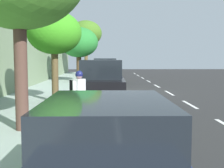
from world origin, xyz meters
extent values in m
plane|color=#292929|center=(0.00, 0.00, 0.00)|extent=(70.74, 70.74, 0.00)
cube|color=#96A89F|center=(4.11, 0.00, 0.07)|extent=(3.81, 44.22, 0.14)
cube|color=gray|center=(2.13, 0.00, 0.07)|extent=(0.16, 44.22, 0.14)
cube|color=white|center=(-2.69, -21.01, 0.00)|extent=(0.14, 2.20, 0.01)
cube|color=white|center=(-2.69, -16.81, 0.00)|extent=(0.14, 2.20, 0.01)
cube|color=white|center=(-2.69, -12.61, 0.00)|extent=(0.14, 2.20, 0.01)
cube|color=white|center=(-2.69, -8.41, 0.00)|extent=(0.14, 2.20, 0.01)
cube|color=white|center=(-2.69, -4.21, 0.00)|extent=(0.14, 2.20, 0.01)
cube|color=white|center=(-2.69, -0.01, 0.00)|extent=(0.14, 2.20, 0.01)
cube|color=white|center=(-2.69, 4.19, 0.00)|extent=(0.14, 2.20, 0.01)
cube|color=white|center=(0.66, 0.00, 0.00)|extent=(0.12, 44.22, 0.01)
cube|color=gray|center=(6.26, 0.00, 3.02)|extent=(0.50, 44.22, 6.03)
cube|color=slate|center=(0.92, -13.74, 0.60)|extent=(1.87, 4.44, 0.64)
cube|color=black|center=(0.92, -13.74, 1.22)|extent=(1.60, 2.14, 0.60)
cylinder|color=black|center=(1.76, -12.40, 0.33)|extent=(0.24, 0.67, 0.66)
cylinder|color=black|center=(0.14, -12.35, 0.33)|extent=(0.24, 0.67, 0.66)
cylinder|color=black|center=(1.69, -15.12, 0.33)|extent=(0.24, 0.67, 0.66)
cylinder|color=black|center=(0.07, -15.08, 0.33)|extent=(0.24, 0.67, 0.66)
cube|color=#1E512D|center=(1.15, -6.92, 0.78)|extent=(2.19, 4.81, 0.90)
cube|color=black|center=(1.15, -6.92, 1.61)|extent=(1.86, 3.20, 0.76)
cylinder|color=black|center=(1.93, -5.41, 0.38)|extent=(0.27, 0.77, 0.76)
cylinder|color=black|center=(0.18, -5.52, 0.38)|extent=(0.27, 0.77, 0.76)
cylinder|color=black|center=(2.11, -8.31, 0.38)|extent=(0.27, 0.77, 0.76)
cylinder|color=black|center=(0.37, -8.43, 0.38)|extent=(0.27, 0.77, 0.76)
cube|color=black|center=(1.17, 3.47, 0.75)|extent=(2.05, 5.33, 0.80)
cube|color=black|center=(1.19, 4.40, 1.55)|extent=(1.75, 1.53, 0.80)
cube|color=black|center=(1.15, 2.28, 1.21)|extent=(1.90, 2.68, 0.12)
cylinder|color=black|center=(2.10, 5.10, 0.40)|extent=(0.23, 0.80, 0.80)
cylinder|color=black|center=(0.30, 5.13, 0.40)|extent=(0.23, 0.80, 0.80)
cylinder|color=black|center=(2.05, 1.82, 0.40)|extent=(0.23, 0.80, 0.80)
cylinder|color=black|center=(0.24, 1.84, 0.40)|extent=(0.23, 0.80, 0.80)
cube|color=black|center=(0.96, 13.17, 1.22)|extent=(1.56, 2.10, 0.60)
cylinder|color=black|center=(1.78, 11.81, 0.33)|extent=(0.22, 0.66, 0.66)
cylinder|color=black|center=(0.16, 11.80, 0.33)|extent=(0.22, 0.66, 0.66)
torus|color=black|center=(1.18, 7.90, 0.35)|extent=(0.67, 0.30, 0.71)
torus|color=black|center=(2.14, 7.52, 0.35)|extent=(0.67, 0.30, 0.71)
cylinder|color=#A51414|center=(1.54, 7.76, 0.44)|extent=(0.61, 0.27, 0.52)
cylinder|color=#A51414|center=(1.88, 7.62, 0.43)|extent=(0.14, 0.09, 0.48)
cylinder|color=#A51414|center=(1.59, 7.74, 0.68)|extent=(0.69, 0.31, 0.05)
cylinder|color=#A51414|center=(1.98, 7.58, 0.27)|extent=(0.34, 0.17, 0.19)
cylinder|color=#A51414|center=(2.03, 7.56, 0.51)|extent=(0.26, 0.13, 0.34)
cylinder|color=#A51414|center=(1.21, 7.89, 0.52)|extent=(0.12, 0.08, 0.34)
cube|color=black|center=(1.92, 7.60, 0.71)|extent=(0.26, 0.18, 0.05)
cylinder|color=black|center=(1.25, 7.87, 0.75)|extent=(0.20, 0.44, 0.03)
cylinder|color=#C6B284|center=(1.91, 7.34, 0.40)|extent=(0.15, 0.15, 0.79)
cylinder|color=#C6B284|center=(1.80, 7.18, 0.40)|extent=(0.15, 0.15, 0.79)
cube|color=white|center=(1.86, 7.26, 1.07)|extent=(0.40, 0.44, 0.56)
cylinder|color=white|center=(2.00, 7.47, 1.04)|extent=(0.10, 0.10, 0.53)
cylinder|color=white|center=(1.71, 7.04, 1.04)|extent=(0.10, 0.10, 0.53)
sphere|color=gray|center=(1.86, 7.26, 1.46)|extent=(0.22, 0.22, 0.22)
sphere|color=navy|center=(1.86, 7.26, 1.50)|extent=(0.25, 0.25, 0.25)
cube|color=black|center=(2.02, 7.15, 1.09)|extent=(0.32, 0.35, 0.44)
cylinder|color=brown|center=(3.19, -15.55, 1.94)|extent=(0.37, 0.37, 3.60)
ellipsoid|color=#447222|center=(3.19, -15.55, 4.70)|extent=(3.46, 3.46, 2.79)
cylinder|color=#4D3723|center=(3.19, -6.92, 1.28)|extent=(0.39, 0.39, 2.28)
ellipsoid|color=#287D30|center=(3.19, -6.92, 3.28)|extent=(3.12, 3.12, 2.41)
cylinder|color=brown|center=(3.19, 4.14, 1.31)|extent=(0.29, 0.29, 2.33)
ellipsoid|color=#39951E|center=(3.19, 4.14, 3.11)|extent=(2.33, 2.33, 1.85)
cylinder|color=#4E352C|center=(3.19, 9.16, 1.73)|extent=(0.34, 0.34, 3.16)
cylinder|color=red|center=(2.56, -10.89, 0.49)|extent=(0.22, 0.22, 0.70)
sphere|color=red|center=(2.56, -10.89, 0.88)|extent=(0.20, 0.20, 0.20)
camera|label=1|loc=(0.97, 16.82, 2.05)|focal=47.02mm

